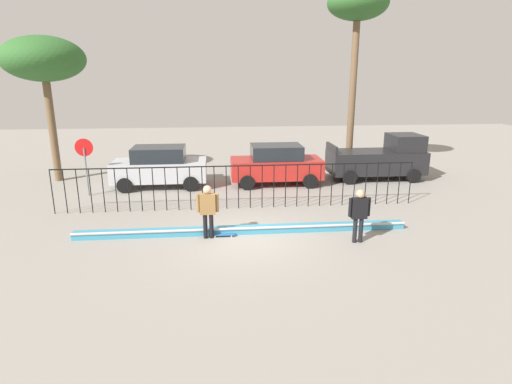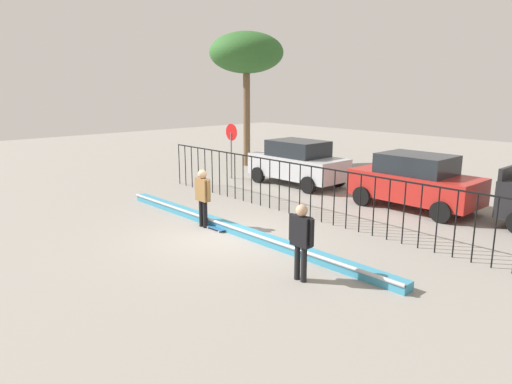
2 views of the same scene
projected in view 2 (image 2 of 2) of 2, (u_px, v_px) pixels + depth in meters
name	position (u px, v px, depth m)	size (l,w,h in m)	color
ground_plane	(223.00, 237.00, 13.28)	(60.00, 60.00, 0.00)	gray
bowl_coping_ledge	(236.00, 229.00, 13.56)	(11.00, 0.41, 0.27)	teal
perimeter_fence	(300.00, 184.00, 15.14)	(14.04, 0.04, 1.73)	black
skateboarder	(203.00, 193.00, 13.97)	(0.71, 0.27, 1.75)	black
skateboard	(215.00, 228.00, 13.91)	(0.80, 0.20, 0.07)	#26598C
camera_operator	(301.00, 236.00, 10.08)	(0.69, 0.26, 1.72)	black
parked_car_silver	(298.00, 162.00, 20.08)	(4.30, 2.12, 1.90)	#B7BABF
parked_car_red	(415.00, 181.00, 16.11)	(4.30, 2.12, 1.90)	#B2231E
stop_sign	(231.00, 143.00, 21.24)	(0.76, 0.07, 2.50)	slate
palm_tree_short	(246.00, 54.00, 23.90)	(3.78, 3.78, 6.85)	brown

